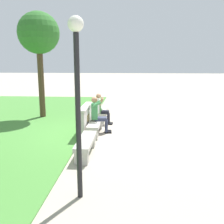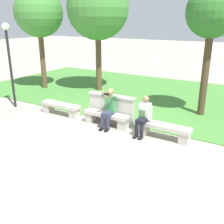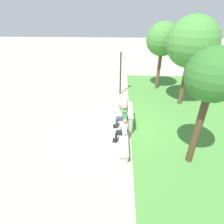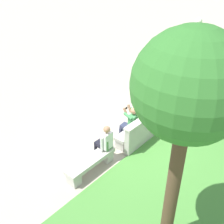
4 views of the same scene
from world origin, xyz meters
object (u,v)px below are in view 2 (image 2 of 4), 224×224
person_distant (144,115)px  tree_behind_wall (39,13)px  tree_left_background (98,9)px  bench_mid (163,129)px  person_photographer (109,106)px  backpack (144,115)px  tree_right_background (212,14)px  bench_near (106,117)px  lamp_post (9,53)px  bench_main (61,107)px

person_distant → tree_behind_wall: bearing=158.4°
person_distant → tree_left_background: (-4.32, 3.94, 3.29)m
person_distant → bench_mid: bearing=5.8°
person_photographer → tree_behind_wall: size_ratio=0.26×
person_photographer → backpack: 1.25m
tree_behind_wall → tree_right_background: bearing=0.2°
bench_near → person_distant: bearing=-2.7°
lamp_post → backpack: bearing=2.9°
person_distant → tree_left_background: bearing=137.7°
backpack → lamp_post: bearing=-177.1°
bench_mid → tree_behind_wall: size_ratio=0.34×
person_photographer → backpack: person_photographer is taller
bench_main → person_photographer: 2.27m
bench_mid → person_photographer: (-1.92, -0.08, 0.44)m
bench_near → tree_right_background: bearing=47.2°
bench_main → tree_right_background: tree_right_background is taller
person_photographer → tree_behind_wall: (-5.79, 2.81, 3.05)m
bench_mid → person_photographer: size_ratio=1.28×
tree_left_background → tree_right_background: (5.45, -1.11, -0.30)m
tree_left_background → bench_mid: bearing=-37.9°
bench_main → tree_behind_wall: size_ratio=0.34×
bench_main → tree_behind_wall: bearing=142.5°
backpack → lamp_post: size_ratio=0.13×
bench_mid → person_distant: person_distant is taller
bench_main → bench_near: (2.07, 0.00, 0.00)m
tree_left_background → lamp_post: size_ratio=1.62×
person_distant → tree_right_background: 4.27m
bench_near → person_distant: size_ratio=1.34×
bench_near → bench_mid: size_ratio=1.00×
bench_mid → tree_behind_wall: tree_behind_wall is taller
backpack → person_photographer: bearing=-175.1°
bench_mid → tree_left_background: size_ratio=0.31×
tree_right_background → lamp_post: 7.69m
bench_main → tree_behind_wall: (-3.56, 2.74, 3.49)m
tree_behind_wall → person_photographer: bearing=-25.9°
bench_main → bench_near: size_ratio=1.00×
tree_behind_wall → tree_left_background: 2.97m
bench_mid → tree_right_background: tree_right_background is taller
bench_near → lamp_post: bearing=-176.6°
bench_near → tree_left_background: (-2.90, 3.87, 3.67)m
bench_near → person_photographer: size_ratio=1.28×
person_distant → backpack: (-0.03, 0.10, -0.05)m
person_photographer → lamp_post: size_ratio=0.39×
person_distant → tree_left_background: tree_left_background is taller
bench_near → bench_mid: 2.07m
person_photographer → person_distant: 1.27m
backpack → lamp_post: (-5.77, -0.29, 1.62)m
person_photographer → lamp_post: bearing=-177.7°
tree_right_background → person_photographer: bearing=-130.2°
tree_right_background → bench_main: bearing=-149.2°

